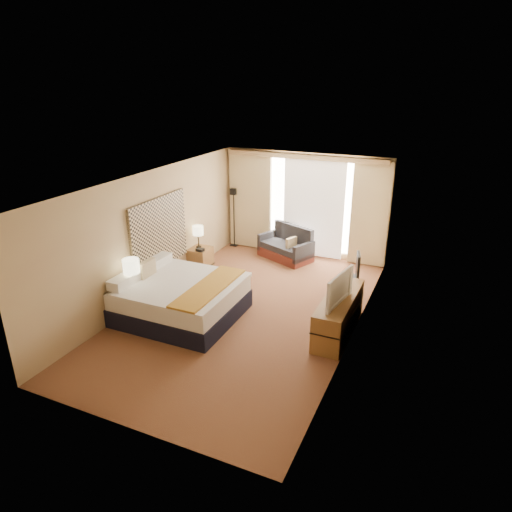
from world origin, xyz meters
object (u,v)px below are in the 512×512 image
at_px(floor_lamp, 234,206).
at_px(lamp_left, 131,267).
at_px(nightstand_right, 200,259).
at_px(lamp_right, 198,231).
at_px(bed, 181,298).
at_px(television, 335,287).
at_px(desk_chair, 350,280).
at_px(nightstand_left, 133,304).
at_px(media_dresser, 339,314).
at_px(loveseat, 287,248).

xyz_separation_m(floor_lamp, lamp_left, (0.08, -4.35, -0.07)).
xyz_separation_m(nightstand_right, lamp_right, (-0.05, 0.04, 0.68)).
xyz_separation_m(bed, television, (2.84, 0.41, 0.60)).
distance_m(floor_lamp, desk_chair, 4.19).
xyz_separation_m(nightstand_left, floor_lamp, (-0.03, 4.35, 0.84)).
height_order(nightstand_left, floor_lamp, floor_lamp).
height_order(floor_lamp, lamp_right, floor_lamp).
height_order(media_dresser, floor_lamp, floor_lamp).
bearing_deg(nightstand_left, television, 12.52).
xyz_separation_m(nightstand_right, lamp_left, (0.05, -2.50, 0.78)).
bearing_deg(floor_lamp, media_dresser, -41.50).
xyz_separation_m(floor_lamp, television, (3.68, -3.54, -0.14)).
distance_m(bed, television, 2.93).
bearing_deg(lamp_left, loveseat, 68.92).
bearing_deg(lamp_right, television, -25.03).
height_order(nightstand_right, lamp_left, lamp_left).
distance_m(bed, lamp_left, 1.10).
bearing_deg(nightstand_left, floor_lamp, 90.40).
height_order(desk_chair, television, television).
relative_size(nightstand_left, lamp_right, 1.04).
bearing_deg(lamp_right, desk_chair, -2.75).
bearing_deg(bed, floor_lamp, 101.99).
bearing_deg(nightstand_right, television, -24.84).
relative_size(media_dresser, lamp_left, 2.78).
bearing_deg(media_dresser, desk_chair, 94.45).
bearing_deg(bed, lamp_right, 111.97).
xyz_separation_m(lamp_right, television, (3.70, -1.73, 0.02)).
bearing_deg(bed, media_dresser, 12.67).
height_order(media_dresser, bed, bed).
bearing_deg(lamp_right, loveseat, 42.16).
bearing_deg(nightstand_right, floor_lamp, 90.93).
bearing_deg(nightstand_left, lamp_left, 0.04).
height_order(nightstand_left, nightstand_right, same).
bearing_deg(floor_lamp, lamp_right, -90.76).
distance_m(floor_lamp, lamp_left, 4.35).
xyz_separation_m(bed, floor_lamp, (-0.84, 3.95, 0.74)).
bearing_deg(floor_lamp, nightstand_left, -89.60).
xyz_separation_m(lamp_left, lamp_right, (-0.10, 2.54, -0.09)).
bearing_deg(media_dresser, lamp_left, -163.97).
distance_m(nightstand_right, floor_lamp, 2.03).
height_order(loveseat, desk_chair, desk_chair).
xyz_separation_m(loveseat, desk_chair, (1.99, -1.68, 0.19)).
height_order(media_dresser, television, television).
distance_m(nightstand_left, lamp_left, 0.78).
height_order(nightstand_left, desk_chair, desk_chair).
bearing_deg(desk_chair, television, -103.62).
bearing_deg(nightstand_right, lamp_right, 143.76).
distance_m(media_dresser, lamp_right, 4.08).
distance_m(loveseat, lamp_left, 4.40).
bearing_deg(nightstand_left, bed, 26.31).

